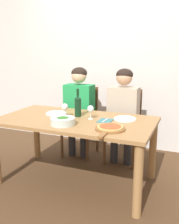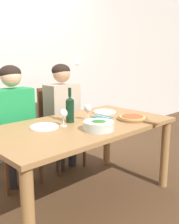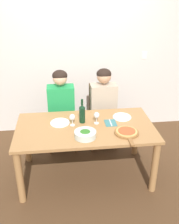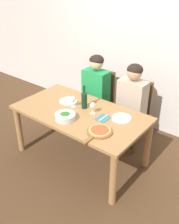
{
  "view_description": "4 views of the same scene",
  "coord_description": "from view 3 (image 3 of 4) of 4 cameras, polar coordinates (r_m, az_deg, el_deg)",
  "views": [
    {
      "loc": [
        1.18,
        -2.47,
        1.46
      ],
      "look_at": [
        0.13,
        0.08,
        0.8
      ],
      "focal_mm": 42.0,
      "sensor_mm": 36.0,
      "label": 1
    },
    {
      "loc": [
        -1.49,
        -1.67,
        1.31
      ],
      "look_at": [
        0.14,
        0.04,
        0.81
      ],
      "focal_mm": 42.0,
      "sensor_mm": 36.0,
      "label": 2
    },
    {
      "loc": [
        -0.27,
        -2.78,
        2.28
      ],
      "look_at": [
        0.07,
        0.14,
        0.85
      ],
      "focal_mm": 42.0,
      "sensor_mm": 36.0,
      "label": 3
    },
    {
      "loc": [
        1.85,
        -2.18,
        2.35
      ],
      "look_at": [
        0.14,
        0.01,
        0.77
      ],
      "focal_mm": 42.0,
      "sensor_mm": 36.0,
      "label": 4
    }
  ],
  "objects": [
    {
      "name": "ground_plane",
      "position": [
        3.6,
        -0.85,
        -13.29
      ],
      "size": [
        40.0,
        40.0,
        0.0
      ],
      "primitive_type": "plane",
      "color": "#4C331E"
    },
    {
      "name": "back_wall",
      "position": [
        4.22,
        -2.87,
        13.22
      ],
      "size": [
        10.0,
        0.06,
        2.7
      ],
      "color": "silver",
      "rests_on": "ground"
    },
    {
      "name": "dining_table",
      "position": [
        3.25,
        -0.93,
        -4.85
      ],
      "size": [
        1.68,
        0.91,
        0.73
      ],
      "color": "#9E7042",
      "rests_on": "ground"
    },
    {
      "name": "chair_left",
      "position": [
        3.99,
        -6.05,
        -0.54
      ],
      "size": [
        0.42,
        0.42,
        0.95
      ],
      "color": "brown",
      "rests_on": "ground"
    },
    {
      "name": "chair_right",
      "position": [
        4.03,
        2.74,
        -0.09
      ],
      "size": [
        0.42,
        0.42,
        0.95
      ],
      "color": "brown",
      "rests_on": "ground"
    },
    {
      "name": "person_woman",
      "position": [
        3.79,
        -6.18,
        1.84
      ],
      "size": [
        0.47,
        0.51,
        1.23
      ],
      "color": "#28282D",
      "rests_on": "ground"
    },
    {
      "name": "person_man",
      "position": [
        3.84,
        3.08,
        2.29
      ],
      "size": [
        0.47,
        0.51,
        1.23
      ],
      "color": "#28282D",
      "rests_on": "ground"
    },
    {
      "name": "wine_bottle",
      "position": [
        3.23,
        -1.6,
        -0.28
      ],
      "size": [
        0.07,
        0.07,
        0.31
      ],
      "color": "black",
      "rests_on": "dining_table"
    },
    {
      "name": "broccoli_bowl",
      "position": [
        2.96,
        -0.94,
        -4.85
      ],
      "size": [
        0.25,
        0.25,
        0.08
      ],
      "color": "silver",
      "rests_on": "dining_table"
    },
    {
      "name": "dinner_plate_left",
      "position": [
        3.28,
        -6.45,
        -2.31
      ],
      "size": [
        0.24,
        0.24,
        0.02
      ],
      "color": "white",
      "rests_on": "dining_table"
    },
    {
      "name": "dinner_plate_right",
      "position": [
        3.42,
        7.08,
        -1.07
      ],
      "size": [
        0.24,
        0.24,
        0.02
      ],
      "color": "white",
      "rests_on": "dining_table"
    },
    {
      "name": "pizza_on_board",
      "position": [
        3.07,
        8.12,
        -4.42
      ],
      "size": [
        0.29,
        0.43,
        0.04
      ],
      "color": "brown",
      "rests_on": "dining_table"
    },
    {
      "name": "wine_glass_left",
      "position": [
        3.18,
        -3.76,
        -1.24
      ],
      "size": [
        0.07,
        0.07,
        0.15
      ],
      "color": "silver",
      "rests_on": "dining_table"
    },
    {
      "name": "wine_glass_right",
      "position": [
        3.22,
        1.55,
        -0.83
      ],
      "size": [
        0.07,
        0.07,
        0.15
      ],
      "color": "silver",
      "rests_on": "dining_table"
    },
    {
      "name": "fork_on_napkin",
      "position": [
        3.27,
        4.59,
        -2.38
      ],
      "size": [
        0.14,
        0.18,
        0.01
      ],
      "color": "#387075",
      "rests_on": "dining_table"
    }
  ]
}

